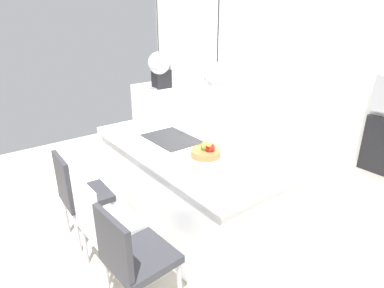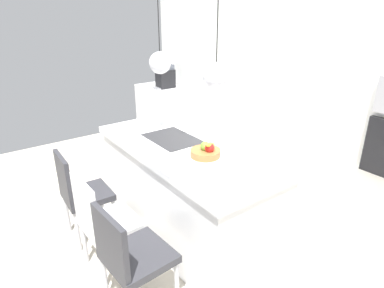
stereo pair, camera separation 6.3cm
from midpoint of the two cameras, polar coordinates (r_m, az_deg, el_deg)
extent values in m
plane|color=beige|center=(3.52, -0.47, -14.75)|extent=(6.60, 6.60, 0.00)
cube|color=white|center=(4.08, 18.88, 9.57)|extent=(6.00, 0.10, 2.60)
cube|color=white|center=(3.27, -0.49, -8.50)|extent=(1.91, 0.83, 0.89)
cube|color=white|center=(3.05, -0.52, -0.82)|extent=(1.97, 0.89, 0.06)
cube|color=#2D2D30|center=(3.21, -2.88, 0.88)|extent=(0.56, 0.40, 0.02)
cylinder|color=silver|center=(3.30, 0.56, 3.63)|extent=(0.02, 0.02, 0.22)
cylinder|color=silver|center=(3.23, -0.57, 5.04)|extent=(0.02, 0.16, 0.02)
cylinder|color=#9E6B38|center=(2.81, 2.88, -1.60)|extent=(0.26, 0.26, 0.06)
sphere|color=red|center=(2.77, 3.68, -0.65)|extent=(0.09, 0.09, 0.09)
sphere|color=olive|center=(2.79, 2.89, -0.43)|extent=(0.08, 0.08, 0.08)
sphere|color=olive|center=(2.81, 3.00, -0.33)|extent=(0.07, 0.07, 0.07)
ellipsoid|color=yellow|center=(2.77, 3.83, -0.16)|extent=(0.13, 0.18, 0.10)
cube|color=white|center=(5.76, -4.16, 5.37)|extent=(1.10, 0.60, 0.89)
cube|color=black|center=(5.61, -4.29, 11.17)|extent=(0.20, 0.28, 0.30)
cube|color=gray|center=(5.55, -5.75, 9.55)|extent=(0.16, 0.08, 0.02)
cube|color=#4C515B|center=(5.62, -3.60, 13.18)|extent=(0.14, 0.11, 0.08)
cube|color=#333338|center=(3.36, -17.08, -8.38)|extent=(0.43, 0.43, 0.06)
cube|color=#333338|center=(3.21, -20.78, -5.45)|extent=(0.39, 0.05, 0.43)
cylinder|color=#B2B2B7|center=(3.39, -12.70, -12.48)|extent=(0.04, 0.04, 0.43)
cylinder|color=#B2B2B7|center=(3.68, -14.83, -9.74)|extent=(0.04, 0.04, 0.43)
cylinder|color=#B2B2B7|center=(3.31, -18.63, -14.16)|extent=(0.04, 0.04, 0.43)
cylinder|color=#B2B2B7|center=(3.60, -20.29, -11.19)|extent=(0.04, 0.04, 0.43)
cube|color=white|center=(2.93, -13.22, -13.22)|extent=(0.45, 0.44, 0.06)
cube|color=white|center=(2.74, -17.40, -10.22)|extent=(0.42, 0.05, 0.43)
cylinder|color=#B2B2B7|center=(2.99, -7.81, -17.59)|extent=(0.04, 0.04, 0.42)
cylinder|color=#B2B2B7|center=(3.27, -11.31, -13.97)|extent=(0.04, 0.04, 0.42)
cylinder|color=#B2B2B7|center=(2.88, -14.57, -20.09)|extent=(0.04, 0.04, 0.42)
cylinder|color=#B2B2B7|center=(3.17, -17.50, -16.03)|extent=(0.04, 0.04, 0.42)
cube|color=#333338|center=(2.56, -8.47, -18.63)|extent=(0.48, 0.48, 0.06)
cube|color=#333338|center=(2.34, -13.19, -16.13)|extent=(0.43, 0.07, 0.41)
cylinder|color=#B2B2B7|center=(2.69, -1.91, -23.01)|extent=(0.04, 0.04, 0.42)
cylinder|color=#B2B2B7|center=(2.92, -6.98, -18.67)|extent=(0.04, 0.04, 0.42)
cylinder|color=#B2B2B7|center=(2.79, -14.12, -21.66)|extent=(0.04, 0.04, 0.42)
sphere|color=silver|center=(3.18, -4.97, 13.80)|extent=(0.21, 0.21, 0.21)
cylinder|color=black|center=(3.14, -5.23, 21.09)|extent=(0.01, 0.01, 0.60)
sphere|color=silver|center=(2.53, 4.91, 11.63)|extent=(0.21, 0.21, 0.21)
cylinder|color=black|center=(2.49, 5.23, 20.79)|extent=(0.01, 0.01, 0.60)
camera|label=1|loc=(0.03, -89.39, 0.25)|focal=30.85mm
camera|label=2|loc=(0.03, 90.61, -0.25)|focal=30.85mm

